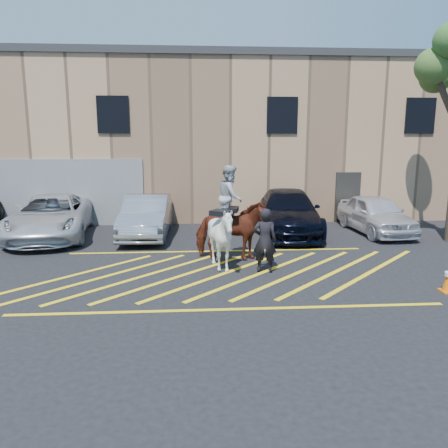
{
  "coord_description": "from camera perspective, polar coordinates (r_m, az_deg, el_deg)",
  "views": [
    {
      "loc": [
        -0.73,
        -11.66,
        3.62
      ],
      "look_at": [
        0.09,
        0.2,
        1.3
      ],
      "focal_mm": 35.0,
      "sensor_mm": 36.0,
      "label": 1
    }
  ],
  "objects": [
    {
      "name": "ground",
      "position": [
        12.23,
        -0.34,
        -6.17
      ],
      "size": [
        90.0,
        90.0,
        0.0
      ],
      "primitive_type": "plane",
      "color": "black",
      "rests_on": "ground"
    },
    {
      "name": "car_white_pickup",
      "position": [
        17.44,
        -21.67,
        0.91
      ],
      "size": [
        3.33,
        5.97,
        1.58
      ],
      "primitive_type": "imported",
      "rotation": [
        0.0,
        0.0,
        0.13
      ],
      "color": "silver",
      "rests_on": "ground"
    },
    {
      "name": "car_silver_sedan",
      "position": [
        16.67,
        -10.06,
        1.01
      ],
      "size": [
        1.71,
        4.68,
        1.53
      ],
      "primitive_type": "imported",
      "rotation": [
        0.0,
        0.0,
        -0.02
      ],
      "color": "#9498A2",
      "rests_on": "ground"
    },
    {
      "name": "car_blue_suv",
      "position": [
        17.23,
        8.3,
        1.58
      ],
      "size": [
        2.91,
        5.87,
        1.64
      ],
      "primitive_type": "imported",
      "rotation": [
        0.0,
        0.0,
        -0.11
      ],
      "color": "black",
      "rests_on": "ground"
    },
    {
      "name": "car_white_suv",
      "position": [
        18.03,
        19.16,
        1.22
      ],
      "size": [
        1.98,
        4.41,
        1.47
      ],
      "primitive_type": "imported",
      "rotation": [
        0.0,
        0.0,
        0.06
      ],
      "color": "silver",
      "rests_on": "ground"
    },
    {
      "name": "handler",
      "position": [
        12.0,
        5.34,
        -2.15
      ],
      "size": [
        0.72,
        0.54,
        1.78
      ],
      "primitive_type": "imported",
      "rotation": [
        0.0,
        0.0,
        2.96
      ],
      "color": "black",
      "rests_on": "ground"
    },
    {
      "name": "warehouse",
      "position": [
        23.66,
        -2.24,
        11.11
      ],
      "size": [
        32.42,
        10.2,
        7.3
      ],
      "color": "tan",
      "rests_on": "ground"
    },
    {
      "name": "hatching_zone",
      "position": [
        11.95,
        -0.24,
        -6.57
      ],
      "size": [
        12.6,
        5.12,
        0.01
      ],
      "color": "yellow",
      "rests_on": "ground"
    },
    {
      "name": "mounted_bay",
      "position": [
        13.06,
        0.82,
        0.19
      ],
      "size": [
        2.33,
        1.4,
        2.88
      ],
      "color": "maroon",
      "rests_on": "ground"
    },
    {
      "name": "saddled_white",
      "position": [
        12.18,
        -0.31,
        -1.8
      ],
      "size": [
        2.13,
        2.18,
        1.82
      ],
      "color": "silver",
      "rests_on": "ground"
    }
  ]
}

